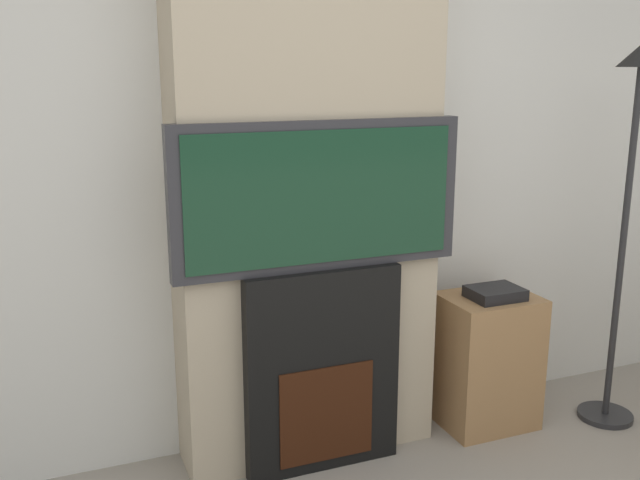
{
  "coord_description": "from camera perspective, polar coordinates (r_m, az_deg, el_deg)",
  "views": [
    {
      "loc": [
        -0.99,
        -0.75,
        1.6
      ],
      "look_at": [
        0.0,
        1.72,
        0.95
      ],
      "focal_mm": 40.0,
      "sensor_mm": 36.0,
      "label": 1
    }
  ],
  "objects": [
    {
      "name": "fireplace",
      "position": [
        2.91,
        0.01,
        -10.29
      ],
      "size": [
        0.64,
        0.15,
        0.84
      ],
      "color": "black",
      "rests_on": "ground_plane"
    },
    {
      "name": "chimney_breast",
      "position": [
        2.8,
        -1.09,
        8.61
      ],
      "size": [
        1.06,
        0.28,
        2.7
      ],
      "color": "tan",
      "rests_on": "ground_plane"
    },
    {
      "name": "television",
      "position": [
        2.7,
        0.03,
        3.53
      ],
      "size": [
        1.15,
        0.07,
        0.57
      ],
      "color": "#2D2D33",
      "rests_on": "fireplace"
    },
    {
      "name": "media_stand",
      "position": [
        3.35,
        13.2,
        -9.25
      ],
      "size": [
        0.41,
        0.32,
        0.66
      ],
      "color": "#997047",
      "rests_on": "ground_plane"
    },
    {
      "name": "floor_lamp",
      "position": [
        3.35,
        23.52,
        4.47
      ],
      "size": [
        0.25,
        0.25,
        1.7
      ],
      "color": "#262628",
      "rests_on": "ground_plane"
    },
    {
      "name": "wall_back",
      "position": [
        2.96,
        -2.29,
        8.88
      ],
      "size": [
        6.0,
        0.06,
        2.7
      ],
      "color": "silver",
      "rests_on": "ground_plane"
    }
  ]
}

